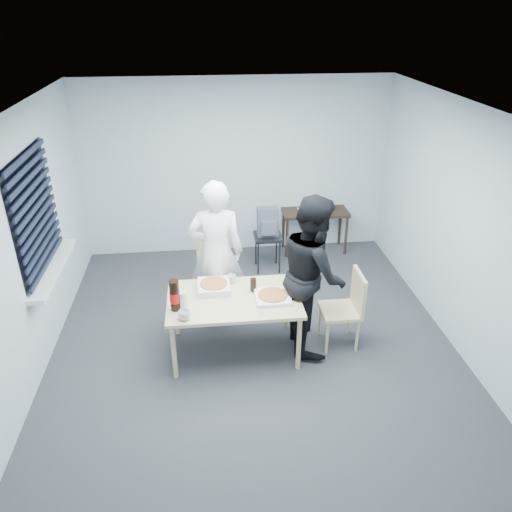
{
  "coord_description": "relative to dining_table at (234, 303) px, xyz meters",
  "views": [
    {
      "loc": [
        -0.48,
        -4.6,
        3.49
      ],
      "look_at": [
        0.04,
        0.1,
        1.07
      ],
      "focal_mm": 35.0,
      "sensor_mm": 36.0,
      "label": 1
    }
  ],
  "objects": [
    {
      "name": "room",
      "position": [
        -1.98,
        0.5,
        0.82
      ],
      "size": [
        5.0,
        5.0,
        5.0
      ],
      "color": "#2F2E33",
      "rests_on": "ground"
    },
    {
      "name": "dining_table",
      "position": [
        0.0,
        0.0,
        0.0
      ],
      "size": [
        1.41,
        0.89,
        0.68
      ],
      "color": "beige",
      "rests_on": "ground"
    },
    {
      "name": "chair_far",
      "position": [
        -0.18,
        1.08,
        -0.11
      ],
      "size": [
        0.42,
        0.42,
        0.89
      ],
      "color": "beige",
      "rests_on": "ground"
    },
    {
      "name": "chair_right",
      "position": [
        1.26,
        0.01,
        -0.11
      ],
      "size": [
        0.42,
        0.42,
        0.89
      ],
      "color": "beige",
      "rests_on": "ground"
    },
    {
      "name": "person_white",
      "position": [
        -0.15,
        0.67,
        0.26
      ],
      "size": [
        0.65,
        0.42,
        1.77
      ],
      "primitive_type": "imported",
      "rotation": [
        0.0,
        0.0,
        3.14
      ],
      "color": "white",
      "rests_on": "ground"
    },
    {
      "name": "person_black",
      "position": [
        0.86,
        0.08,
        0.26
      ],
      "size": [
        0.47,
        0.86,
        1.77
      ],
      "primitive_type": "imported",
      "rotation": [
        0.0,
        0.0,
        1.57
      ],
      "color": "black",
      "rests_on": "ground"
    },
    {
      "name": "side_table",
      "position": [
        1.4,
        2.38,
        -0.04
      ],
      "size": [
        0.99,
        0.44,
        0.66
      ],
      "color": "#2F2014",
      "rests_on": "ground"
    },
    {
      "name": "stool",
      "position": [
        0.61,
        1.86,
        -0.2
      ],
      "size": [
        0.38,
        0.38,
        0.53
      ],
      "color": "black",
      "rests_on": "ground"
    },
    {
      "name": "backpack",
      "position": [
        0.61,
        1.85,
        0.11
      ],
      "size": [
        0.3,
        0.22,
        0.41
      ],
      "rotation": [
        0.0,
        0.0,
        0.41
      ],
      "color": "#565B65",
      "rests_on": "stool"
    },
    {
      "name": "pizza_box_a",
      "position": [
        -0.2,
        0.19,
        0.1
      ],
      "size": [
        0.35,
        0.35,
        0.09
      ],
      "rotation": [
        0.0,
        0.0,
        0.2
      ],
      "color": "white",
      "rests_on": "dining_table"
    },
    {
      "name": "pizza_box_b",
      "position": [
        0.41,
        -0.06,
        0.08
      ],
      "size": [
        0.37,
        0.37,
        0.05
      ],
      "rotation": [
        0.0,
        0.0,
        -0.04
      ],
      "color": "white",
      "rests_on": "dining_table"
    },
    {
      "name": "mug_a",
      "position": [
        -0.51,
        -0.35,
        0.11
      ],
      "size": [
        0.17,
        0.17,
        0.1
      ],
      "primitive_type": "imported",
      "rotation": [
        0.0,
        0.0,
        0.52
      ],
      "color": "silver",
      "rests_on": "dining_table"
    },
    {
      "name": "mug_b",
      "position": [
        -0.0,
        0.32,
        0.11
      ],
      "size": [
        0.1,
        0.1,
        0.09
      ],
      "primitive_type": "imported",
      "color": "silver",
      "rests_on": "dining_table"
    },
    {
      "name": "cola_glass",
      "position": [
        0.22,
        0.12,
        0.14
      ],
      "size": [
        0.09,
        0.09,
        0.15
      ],
      "primitive_type": "cylinder",
      "rotation": [
        0.0,
        0.0,
        -0.41
      ],
      "color": "black",
      "rests_on": "dining_table"
    },
    {
      "name": "soda_bottle",
      "position": [
        -0.6,
        -0.16,
        0.22
      ],
      "size": [
        0.11,
        0.11,
        0.33
      ],
      "rotation": [
        0.0,
        0.0,
        -0.39
      ],
      "color": "black",
      "rests_on": "dining_table"
    },
    {
      "name": "plastic_cups",
      "position": [
        -0.52,
        -0.16,
        0.16
      ],
      "size": [
        0.1,
        0.1,
        0.2
      ],
      "primitive_type": "cylinder",
      "rotation": [
        0.0,
        0.0,
        -0.17
      ],
      "color": "silver",
      "rests_on": "dining_table"
    },
    {
      "name": "rubber_band",
      "position": [
        0.25,
        -0.33,
        0.06
      ],
      "size": [
        0.06,
        0.06,
        0.0
      ],
      "primitive_type": "torus",
      "rotation": [
        0.0,
        0.0,
        -0.41
      ],
      "color": "red",
      "rests_on": "dining_table"
    },
    {
      "name": "papers",
      "position": [
        1.25,
        2.4,
        0.04
      ],
      "size": [
        0.29,
        0.33,
        0.0
      ],
      "primitive_type": "cube",
      "rotation": [
        0.0,
        0.0,
        -0.38
      ],
      "color": "white",
      "rests_on": "side_table"
    },
    {
      "name": "black_box",
      "position": [
        1.62,
        2.42,
        0.07
      ],
      "size": [
        0.16,
        0.12,
        0.06
      ],
      "primitive_type": "cube",
      "rotation": [
        0.0,
        0.0,
        -0.08
      ],
      "color": "black",
      "rests_on": "side_table"
    }
  ]
}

